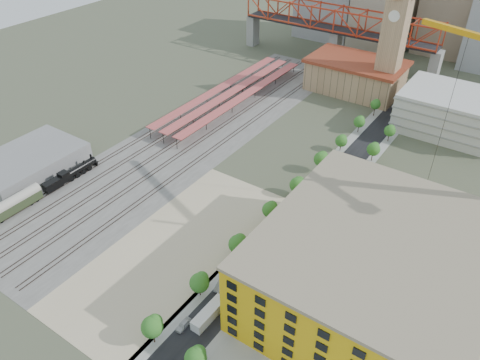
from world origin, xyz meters
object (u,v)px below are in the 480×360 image
Objects in this scene: coach at (13,205)px; site_trailer_c at (285,230)px; clock_tower at (395,28)px; car_0 at (183,325)px; site_trailer_a at (209,314)px; locomotive at (72,173)px; construction_building at (373,270)px; site_trailer_d at (304,209)px; site_trailer_b at (240,280)px.

coach reaches higher than site_trailer_c.
car_0 is at bearing -87.78° from clock_tower.
site_trailer_a is 32.43m from site_trailer_c.
coach is (0.00, -19.98, 0.92)m from locomotive.
construction_building is at bearing 43.39° from site_trailer_a.
site_trailer_b is at bearing -94.09° from site_trailer_d.
site_trailer_b is at bearing -75.87° from site_trailer_c.
locomotive is 1.20× the size of coach.
locomotive is at bearing 165.70° from site_trailer_a.
site_trailer_d reaches higher than car_0.
site_trailer_c is at bearing 12.44° from locomotive.
site_trailer_a reaches higher than site_trailer_d.
locomotive reaches higher than car_0.
site_trailer_d is at bearing 143.60° from construction_building.
clock_tower is 123.75m from locomotive.
site_trailer_a is 2.31× the size of car_0.
site_trailer_b is (0.00, 11.61, 0.09)m from site_trailer_a.
car_0 is (63.00, -22.81, -1.17)m from locomotive.
construction_building is 5.30× the size of site_trailer_a.
coach is at bearing -149.73° from site_trailer_d.
construction_building is 95.82m from coach.
site_trailer_b reaches higher than site_trailer_a.
locomotive is 4.85× the size of car_0.
site_trailer_a is at bearing 56.91° from car_0.
car_0 is (-3.00, -47.96, -0.49)m from site_trailer_d.
clock_tower reaches higher than construction_building.
site_trailer_a is 11.61m from site_trailer_b.
site_trailer_c is (66.00, 14.55, -0.48)m from locomotive.
coach is at bearing -177.31° from site_trailer_a.
site_trailer_a is (-26.00, -23.86, -8.10)m from construction_building.
site_trailer_c reaches higher than site_trailer_a.
construction_building is 92.50m from locomotive.
locomotive reaches higher than site_trailer_a.
site_trailer_d is 2.11× the size of car_0.
site_trailer_c is (0.00, 20.82, -0.00)m from site_trailer_b.
site_trailer_c is at bearing -85.00° from clock_tower.
site_trailer_b is 2.47× the size of car_0.
construction_building is 41.79m from car_0.
site_trailer_b is at bearing -85.92° from clock_tower.
construction_building is at bearing -71.22° from clock_tower.
site_trailer_a is 43.02m from site_trailer_d.
coach is 1.92× the size of site_trailer_d.
coach is (-58.00, -125.96, -25.91)m from clock_tower.
clock_tower is 5.10× the size of site_trailer_b.
site_trailer_b is (8.00, -112.24, -27.30)m from clock_tower.
locomotive is at bearing 175.07° from site_trailer_b.
locomotive is (-92.00, -5.98, -7.54)m from construction_building.
site_trailer_d is at bearing 84.59° from car_0.
site_trailer_a is 1.09× the size of site_trailer_d.
car_0 is at bearing -120.41° from site_trailer_a.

